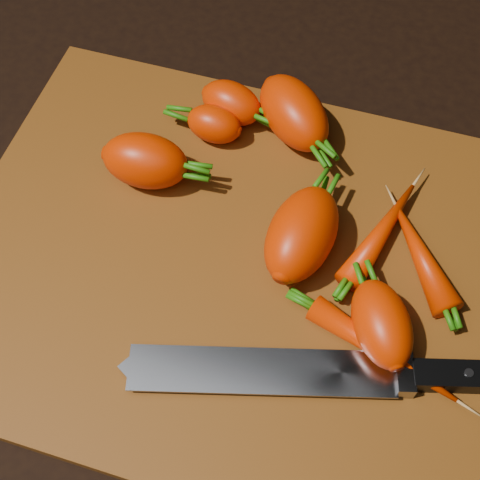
# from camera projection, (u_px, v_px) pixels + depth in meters

# --- Properties ---
(ground) EXTENTS (2.00, 2.00, 0.01)m
(ground) POSITION_uv_depth(u_px,v_px,m) (237.00, 269.00, 0.60)
(ground) COLOR black
(cutting_board) EXTENTS (0.50, 0.40, 0.01)m
(cutting_board) POSITION_uv_depth(u_px,v_px,m) (237.00, 263.00, 0.59)
(cutting_board) COLOR brown
(cutting_board) RESTS_ON ground
(carrot_0) EXTENTS (0.08, 0.06, 0.05)m
(carrot_0) POSITION_uv_depth(u_px,v_px,m) (145.00, 161.00, 0.61)
(carrot_0) COLOR #F02F00
(carrot_0) RESTS_ON cutting_board
(carrot_1) EXTENTS (0.06, 0.04, 0.04)m
(carrot_1) POSITION_uv_depth(u_px,v_px,m) (214.00, 124.00, 0.64)
(carrot_1) COLOR #F02F00
(carrot_1) RESTS_ON cutting_board
(carrot_2) EXTENTS (0.10, 0.10, 0.05)m
(carrot_2) POSITION_uv_depth(u_px,v_px,m) (294.00, 113.00, 0.64)
(carrot_2) COLOR #F02F00
(carrot_2) RESTS_ON cutting_board
(carrot_3) EXTENTS (0.07, 0.10, 0.06)m
(carrot_3) POSITION_uv_depth(u_px,v_px,m) (302.00, 234.00, 0.57)
(carrot_3) COLOR #F02F00
(carrot_3) RESTS_ON cutting_board
(carrot_4) EXTENTS (0.07, 0.06, 0.04)m
(carrot_4) POSITION_uv_depth(u_px,v_px,m) (231.00, 103.00, 0.65)
(carrot_4) COLOR #F02F00
(carrot_4) RESTS_ON cutting_board
(carrot_5) EXTENTS (0.08, 0.09, 0.05)m
(carrot_5) POSITION_uv_depth(u_px,v_px,m) (382.00, 324.00, 0.53)
(carrot_5) COLOR #F02F00
(carrot_5) RESTS_ON cutting_board
(carrot_6) EXTENTS (0.06, 0.12, 0.03)m
(carrot_6) POSITION_uv_depth(u_px,v_px,m) (382.00, 232.00, 0.59)
(carrot_6) COLOR #F02F00
(carrot_6) RESTS_ON cutting_board
(carrot_7) EXTENTS (0.13, 0.07, 0.02)m
(carrot_7) POSITION_uv_depth(u_px,v_px,m) (382.00, 352.00, 0.53)
(carrot_7) COLOR #F02F00
(carrot_7) RESTS_ON cutting_board
(carrot_8) EXTENTS (0.08, 0.10, 0.03)m
(carrot_8) POSITION_uv_depth(u_px,v_px,m) (421.00, 256.00, 0.57)
(carrot_8) COLOR #F02F00
(carrot_8) RESTS_ON cutting_board
(knife) EXTENTS (0.34, 0.12, 0.02)m
(knife) POSITION_uv_depth(u_px,v_px,m) (288.00, 372.00, 0.52)
(knife) COLOR gray
(knife) RESTS_ON cutting_board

